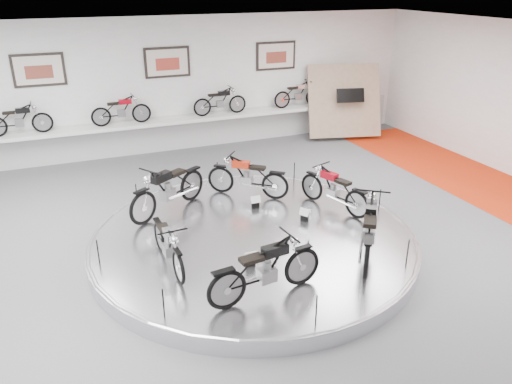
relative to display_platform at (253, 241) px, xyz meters
name	(u,v)px	position (x,y,z in m)	size (l,w,h in m)	color
floor	(259,254)	(0.00, -0.30, -0.15)	(16.00, 16.00, 0.00)	#555558
ceiling	(260,43)	(0.00, -0.30, 3.85)	(16.00, 16.00, 0.00)	white
wall_back	(169,86)	(0.00, 6.70, 1.85)	(16.00, 16.00, 0.00)	white
dado_band	(172,133)	(0.00, 6.68, 0.40)	(15.68, 0.04, 1.10)	#BCBCBA
display_platform	(253,241)	(0.00, 0.00, 0.00)	(6.40, 6.40, 0.30)	silver
platform_rim	(253,235)	(0.00, 0.00, 0.12)	(6.40, 6.40, 0.10)	#B2B2BA
shelf	(173,121)	(0.00, 6.40, 0.85)	(11.00, 0.55, 0.10)	silver
poster_left	(39,70)	(-3.50, 6.66, 2.55)	(1.35, 0.06, 0.88)	beige
poster_center	(167,62)	(0.00, 6.66, 2.55)	(1.35, 0.06, 0.88)	beige
poster_right	(276,56)	(3.50, 6.66, 2.55)	(1.35, 0.06, 0.88)	beige
display_panel	(344,101)	(5.60, 5.80, 1.10)	(2.40, 0.12, 2.40)	tan
shelf_bike_a	(19,122)	(-4.20, 6.40, 1.27)	(1.22, 0.42, 0.73)	black
shelf_bike_b	(121,112)	(-1.50, 6.40, 1.27)	(1.22, 0.42, 0.73)	maroon
shelf_bike_c	(220,103)	(1.50, 6.40, 1.27)	(1.22, 0.42, 0.73)	black
shelf_bike_d	(298,96)	(4.20, 6.40, 1.27)	(1.22, 0.42, 0.73)	silver
bike_a	(334,189)	(2.07, 0.44, 0.62)	(1.60, 0.56, 0.94)	maroon
bike_b	(247,176)	(0.59, 1.81, 0.64)	(1.66, 0.59, 0.98)	#B9250D
bike_c	(168,188)	(-1.29, 1.66, 0.70)	(1.86, 0.66, 1.10)	black
bike_d	(168,244)	(-1.81, -0.53, 0.59)	(1.49, 0.52, 0.87)	silver
bike_e	(266,269)	(-0.60, -2.01, 0.66)	(1.72, 0.61, 1.01)	black
bike_f	(369,228)	(1.62, -1.55, 0.70)	(1.88, 0.66, 1.10)	black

